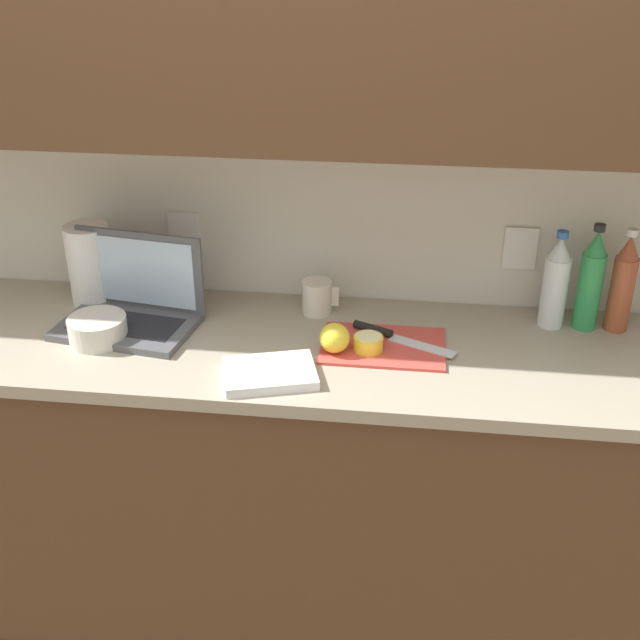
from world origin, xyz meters
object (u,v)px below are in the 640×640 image
Objects in this scene: cutting_board at (383,346)px; lemon_half_cut at (368,343)px; bottle_oil_tall at (591,281)px; lemon_whole_beside at (335,338)px; bottle_green_soda at (555,283)px; paper_towel_roll at (90,265)px; laptop at (132,304)px; measuring_cup at (317,297)px; bowl_white at (98,329)px; knife at (386,333)px; bottle_water_clear at (623,284)px.

lemon_half_cut is (-0.04, -0.03, 0.02)m from cutting_board.
lemon_half_cut is at bearing -159.62° from bottle_oil_tall.
bottle_green_soda is at bearing 22.23° from lemon_whole_beside.
paper_towel_roll is at bearing 163.29° from lemon_whole_beside.
laptop is 0.57m from lemon_whole_beside.
bowl_white is (-0.55, -0.23, -0.01)m from measuring_cup.
bowl_white is at bearing -156.75° from measuring_cup.
measuring_cup is (-0.19, 0.18, 0.04)m from cutting_board.
knife is (0.00, 0.05, 0.01)m from cutting_board.
laptop reaches higher than paper_towel_roll.
lemon_whole_beside is 0.75× the size of measuring_cup.
lemon_half_cut is at bearing 2.21° from bowl_white.
bottle_green_soda reaches higher than laptop.
paper_towel_roll reaches higher than lemon_half_cut.
lemon_half_cut is 0.50× the size of bowl_white.
bottle_green_soda reaches higher than cutting_board.
bowl_white is at bearing -168.61° from bottle_green_soda.
lemon_whole_beside is at bearing -157.61° from cutting_board.
lemon_whole_beside is 0.28× the size of bottle_green_soda.
paper_towel_roll is at bearing 166.25° from lemon_half_cut.
bottle_green_soda reaches higher than bowl_white.
bottle_green_soda is (1.12, 0.13, 0.07)m from laptop.
bottle_oil_tall is (0.57, 0.21, 0.11)m from lemon_half_cut.
lemon_half_cut is 0.26m from measuring_cup.
measuring_cup reaches higher than lemon_half_cut.
bottle_water_clear reaches higher than cutting_board.
paper_towel_roll reaches higher than measuring_cup.
bowl_white reaches higher than knife.
knife is at bearing -33.47° from measuring_cup.
bottle_water_clear is (0.17, 0.00, 0.01)m from bottle_green_soda.
laptop is 1.43× the size of bottle_green_soda.
bowl_white is 0.26m from paper_towel_roll.
bottle_green_soda is at bearing -180.00° from bottle_oil_tall.
bottle_water_clear reaches higher than laptop.
bottle_oil_tall is (0.53, 0.18, 0.13)m from cutting_board.
cutting_board is at bearing -11.15° from paper_towel_roll.
bottle_oil_tall is (0.09, 0.00, 0.01)m from bottle_green_soda.
lemon_half_cut is 0.28× the size of bottle_green_soda.
lemon_whole_beside is at bearing -16.71° from paper_towel_roll.
bottle_oil_tall is (0.65, 0.23, 0.09)m from lemon_whole_beside.
bottle_oil_tall reaches higher than bowl_white.
measuring_cup is at bearing 171.24° from knife.
bottle_green_soda is 0.17m from bottle_water_clear.
bottle_water_clear reaches higher than measuring_cup.
measuring_cup is 0.59m from bowl_white.
knife is at bearing 61.80° from lemon_half_cut.
cutting_board is 1.38× the size of paper_towel_roll.
lemon_half_cut is at bearing -52.81° from measuring_cup.
measuring_cup reaches higher than bowl_white.
bottle_green_soda reaches higher than lemon_half_cut.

